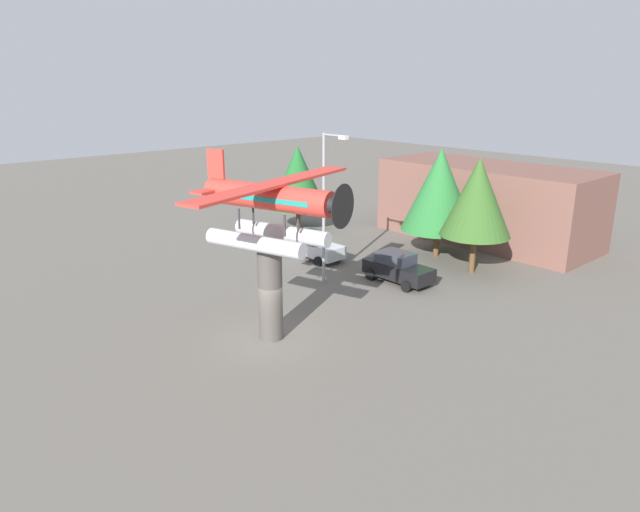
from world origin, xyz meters
The scene contains 10 objects.
ground_plane centered at (0.00, 0.00, 0.00)m, with size 140.00×140.00×0.00m, color #605B54.
display_pedestal centered at (0.00, 0.00, 2.20)m, with size 1.10×1.10×4.39m, color #4C4742.
floatplane_monument centered at (0.13, 0.04, 6.06)m, with size 7.19×10.28×4.00m.
car_near_silver centered at (-7.75, 9.50, 0.88)m, with size 4.20×2.02×1.76m.
car_mid_black centered at (-1.08, 10.06, 0.88)m, with size 4.20×2.02×1.76m.
streetlight_primary centered at (-3.72, 6.82, 4.94)m, with size 1.84×0.28×8.58m.
storefront_building centered at (-2.92, 22.00, 2.74)m, with size 15.46×6.39×5.47m, color brown.
tree_west centered at (-14.47, 13.78, 4.11)m, with size 4.37×4.37×6.55m.
tree_east centered at (-2.74, 15.94, 4.49)m, with size 4.82×4.82×7.18m.
tree_center_back centered at (0.80, 14.81, 4.66)m, with size 4.21×4.21×7.01m.
Camera 1 is at (19.28, -14.44, 11.33)m, focal length 32.17 mm.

